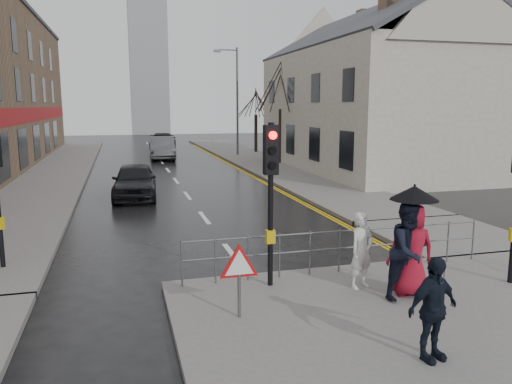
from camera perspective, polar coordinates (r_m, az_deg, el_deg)
ground at (r=10.52m, az=0.88°, el=-11.74°), size 120.00×120.00×0.00m
near_pavement at (r=9.05m, az=27.19°, el=-16.13°), size 10.00×9.00×0.14m
left_pavement at (r=32.83m, az=-21.76°, el=2.51°), size 4.00×44.00×0.14m
right_pavement at (r=35.81m, az=-0.23°, el=3.76°), size 4.00×40.00×0.14m
pavement_bridge_right at (r=15.91m, az=20.84°, el=-4.63°), size 4.00×4.20×0.14m
building_right_cream at (r=31.11m, az=13.27°, el=11.28°), size 9.00×16.40×10.10m
church_tower at (r=71.70m, az=-12.18°, el=13.74°), size 5.00×5.00×18.00m
traffic_signal_near_left at (r=10.12m, az=1.70°, el=1.83°), size 0.28×0.27×3.40m
guard_railing_front at (r=11.43m, az=9.52°, el=-5.55°), size 7.14×0.04×1.00m
warning_sign at (r=8.87m, az=-1.94°, el=-8.75°), size 0.80×0.07×1.35m
street_lamp at (r=38.36m, az=-2.42°, el=11.09°), size 1.83×0.25×8.00m
tree_near at (r=33.04m, az=2.86°, el=12.04°), size 2.40×2.40×6.58m
tree_far at (r=40.83m, az=-0.01°, el=10.63°), size 2.40×2.40×5.64m
pedestrian_a at (r=10.53m, az=11.97°, el=-6.56°), size 0.67×0.55×1.58m
pedestrian_b at (r=10.15m, az=17.10°, el=-6.41°), size 1.13×1.00×1.93m
pedestrian_with_umbrella at (r=10.29m, az=17.38°, el=-5.05°), size 1.01×0.96×2.21m
pedestrian_d at (r=7.94m, az=19.55°, el=-12.48°), size 0.99×0.58×1.58m
car_parked at (r=21.62m, az=-13.70°, el=1.25°), size 2.04×4.45×1.48m
car_mid at (r=37.26m, az=-10.67°, el=4.97°), size 1.93×4.98×1.62m
car_far at (r=43.98m, az=-10.58°, el=5.67°), size 2.78×5.62×1.57m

